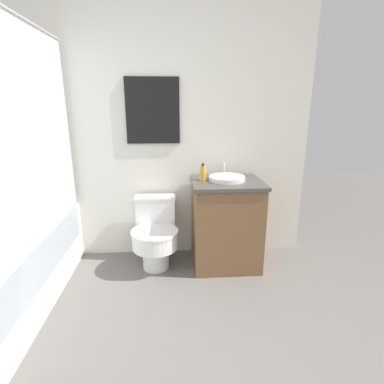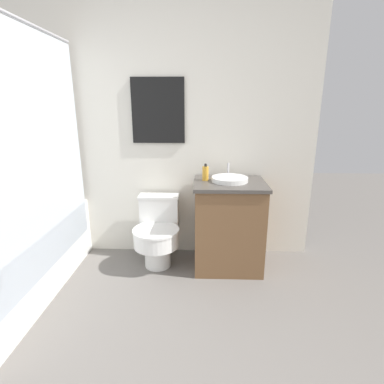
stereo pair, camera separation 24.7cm
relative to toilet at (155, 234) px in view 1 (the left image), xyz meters
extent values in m
cube|color=silver|center=(-0.22, 0.30, 0.93)|extent=(3.37, 0.05, 2.50)
cube|color=black|center=(0.00, 0.26, 1.09)|extent=(0.48, 0.02, 0.58)
cube|color=silver|center=(0.00, 0.26, 1.09)|extent=(0.45, 0.01, 0.55)
cube|color=white|center=(-1.07, -0.52, -0.05)|extent=(0.66, 1.60, 0.54)
cube|color=silver|center=(-0.75, -0.52, 0.78)|extent=(0.01, 1.47, 1.70)
cylinder|color=#B7B7BC|center=(-0.75, -0.52, 1.65)|extent=(0.02, 1.47, 0.02)
cylinder|color=white|center=(0.00, -0.04, -0.20)|extent=(0.24, 0.24, 0.23)
cylinder|color=white|center=(0.00, -0.09, -0.02)|extent=(0.41, 0.41, 0.14)
cylinder|color=white|center=(0.00, -0.09, 0.06)|extent=(0.42, 0.42, 0.02)
cube|color=white|center=(0.00, 0.15, 0.13)|extent=(0.36, 0.16, 0.34)
cube|color=white|center=(0.00, 0.15, 0.31)|extent=(0.38, 0.17, 0.02)
cube|color=brown|center=(0.65, -0.01, 0.07)|extent=(0.60, 0.50, 0.78)
cube|color=#4C4742|center=(0.65, -0.01, 0.47)|extent=(0.63, 0.53, 0.03)
cylinder|color=white|center=(0.65, 0.01, 0.51)|extent=(0.32, 0.32, 0.04)
cylinder|color=silver|center=(0.65, 0.20, 0.55)|extent=(0.02, 0.02, 0.13)
cylinder|color=gold|center=(0.44, 0.05, 0.55)|extent=(0.06, 0.06, 0.13)
cylinder|color=black|center=(0.44, 0.05, 0.63)|extent=(0.02, 0.02, 0.02)
camera|label=1|loc=(0.16, -2.55, 1.13)|focal=28.00mm
camera|label=2|loc=(0.41, -2.55, 1.13)|focal=28.00mm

